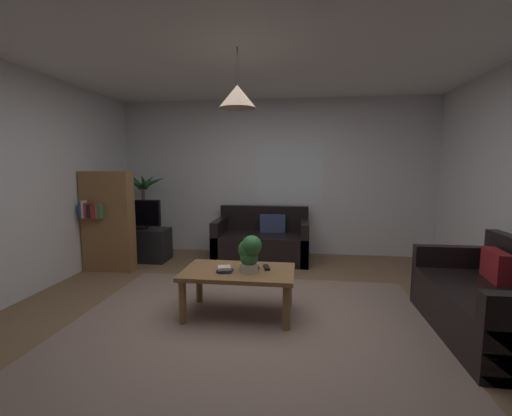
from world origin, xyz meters
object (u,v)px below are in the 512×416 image
at_px(book_on_table_0, 225,270).
at_px(book_on_table_1, 224,268).
at_px(remote_on_table_0, 251,268).
at_px(potted_palm_corner, 143,217).
at_px(tv_stand, 140,244).
at_px(pendant_lamp, 237,96).
at_px(coffee_table, 239,277).
at_px(potted_plant_on_table, 250,252).
at_px(couch_under_window, 262,242).
at_px(remote_on_table_1, 267,267).
at_px(bookshelf_corner, 108,221).
at_px(couch_right_side, 493,306).
at_px(tv, 138,214).

height_order(book_on_table_0, book_on_table_1, book_on_table_1).
xyz_separation_m(book_on_table_1, remote_on_table_0, (0.24, 0.13, -0.03)).
xyz_separation_m(book_on_table_0, potted_palm_corner, (-1.91, 2.27, 0.14)).
relative_size(book_on_table_0, tv_stand, 0.16).
height_order(tv_stand, potted_palm_corner, potted_palm_corner).
bearing_deg(pendant_lamp, remote_on_table_0, 16.73).
distance_m(coffee_table, potted_plant_on_table, 0.29).
xyz_separation_m(couch_under_window, potted_plant_on_table, (0.11, -2.07, 0.38)).
xyz_separation_m(potted_palm_corner, pendant_lamp, (2.03, -2.19, 1.50)).
bearing_deg(couch_under_window, book_on_table_1, -93.39).
bearing_deg(remote_on_table_1, bookshelf_corner, -39.54).
distance_m(remote_on_table_1, tv_stand, 2.75).
bearing_deg(book_on_table_0, pendant_lamp, 32.36).
distance_m(book_on_table_1, tv_stand, 2.57).
relative_size(couch_under_window, pendant_lamp, 2.65).
xyz_separation_m(remote_on_table_0, tv_stand, (-2.01, 1.72, -0.22)).
relative_size(couch_right_side, remote_on_table_1, 9.36).
relative_size(couch_under_window, bookshelf_corner, 1.03).
distance_m(remote_on_table_1, tv, 2.74).
height_order(couch_under_window, remote_on_table_0, couch_under_window).
height_order(couch_right_side, coffee_table, couch_right_side).
height_order(couch_under_window, tv, tv).
relative_size(remote_on_table_0, bookshelf_corner, 0.11).
height_order(couch_under_window, pendant_lamp, pendant_lamp).
bearing_deg(potted_plant_on_table, couch_under_window, 93.16).
bearing_deg(coffee_table, potted_plant_on_table, -16.84).
bearing_deg(book_on_table_1, pendant_lamp, 36.33).
bearing_deg(tv, couch_right_side, -24.47).
distance_m(couch_right_side, remote_on_table_1, 2.01).
height_order(remote_on_table_1, potted_plant_on_table, potted_plant_on_table).
height_order(couch_right_side, tv_stand, couch_right_side).
relative_size(remote_on_table_0, pendant_lamp, 0.29).
height_order(book_on_table_0, tv_stand, tv_stand).
relative_size(potted_plant_on_table, tv_stand, 0.40).
bearing_deg(bookshelf_corner, coffee_table, -30.07).
relative_size(coffee_table, book_on_table_1, 9.04).
bearing_deg(couch_right_side, tv_stand, -114.71).
height_order(coffee_table, potted_palm_corner, potted_palm_corner).
bearing_deg(remote_on_table_1, book_on_table_1, 9.97).
xyz_separation_m(coffee_table, remote_on_table_0, (0.12, 0.04, 0.08)).
height_order(book_on_table_0, remote_on_table_0, book_on_table_0).
distance_m(tv, pendant_lamp, 2.92).
height_order(book_on_table_1, potted_plant_on_table, potted_plant_on_table).
xyz_separation_m(couch_under_window, tv_stand, (-1.90, -0.27, -0.03)).
bearing_deg(remote_on_table_1, coffee_table, 3.36).
xyz_separation_m(potted_plant_on_table, tv, (-2.01, 1.77, 0.08)).
distance_m(couch_right_side, book_on_table_0, 2.39).
distance_m(remote_on_table_1, bookshelf_corner, 2.61).
relative_size(couch_under_window, potted_palm_corner, 1.00).
bearing_deg(couch_right_side, couch_under_window, -134.08).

